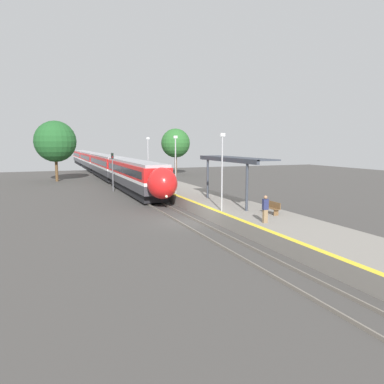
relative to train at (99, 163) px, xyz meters
name	(u,v)px	position (x,y,z in m)	size (l,w,h in m)	color
ground_plane	(188,222)	(0.00, -47.67, -2.25)	(120.00, 120.00, 0.00)	#423F3D
rail_left	(179,222)	(-0.72, -47.67, -2.18)	(0.08, 90.00, 0.15)	slate
rail_right	(197,221)	(0.72, -47.67, -2.18)	(0.08, 90.00, 0.15)	slate
train	(99,163)	(0.00, 0.00, 0.00)	(2.87, 85.53, 3.94)	black
platform_right	(237,212)	(4.24, -47.67, -1.79)	(5.03, 64.00, 0.94)	gray
platform_bench	(272,207)	(5.05, -51.26, -0.85)	(0.44, 1.75, 0.89)	brown
person_waiting	(265,209)	(2.92, -53.69, -0.41)	(0.36, 0.23, 1.76)	#7F6647
railway_signal	(113,168)	(-2.03, -27.13, 0.64)	(0.28, 0.28, 4.77)	#59595E
lamppost_near	(222,167)	(2.25, -48.83, 1.95)	(0.36, 0.20, 5.76)	#9E9EA3
lamppost_mid	(176,161)	(2.25, -38.43, 1.95)	(0.36, 0.20, 5.76)	#9E9EA3
lamppost_far	(148,157)	(2.25, -28.04, 1.95)	(0.36, 0.20, 5.76)	#9E9EA3
station_canopy	(232,161)	(4.55, -45.96, 2.28)	(2.02, 10.12, 3.88)	#333842
background_tree_left	(55,141)	(-8.05, -11.37, 3.97)	(6.38, 6.38, 9.43)	brown
background_tree_right	(176,143)	(13.52, -6.29, 3.71)	(5.45, 5.45, 8.71)	brown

